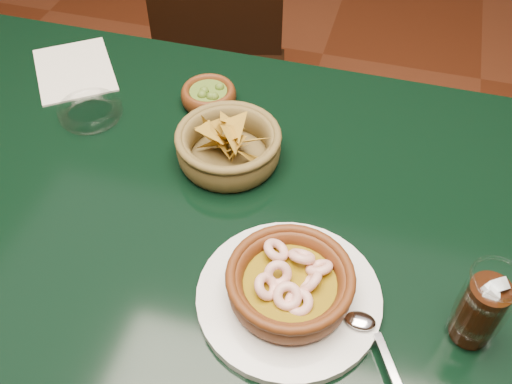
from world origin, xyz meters
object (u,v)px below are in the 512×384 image
(dining_chair, at_px, (214,66))
(cola_drink, at_px, (482,308))
(dining_table, at_px, (182,229))
(chip_basket, at_px, (229,146))
(shrimp_plate, at_px, (290,287))

(dining_chair, xyz_separation_m, cola_drink, (0.65, -0.84, 0.34))
(cola_drink, bearing_deg, dining_table, 163.71)
(chip_basket, height_order, cola_drink, cola_drink)
(dining_table, distance_m, shrimp_plate, 0.30)
(dining_table, height_order, shrimp_plate, shrimp_plate)
(dining_table, bearing_deg, shrimp_plate, -33.61)
(dining_table, distance_m, cola_drink, 0.51)
(dining_chair, xyz_separation_m, shrimp_plate, (0.41, -0.85, 0.30))
(shrimp_plate, distance_m, cola_drink, 0.24)
(dining_chair, bearing_deg, dining_table, -75.06)
(dining_table, height_order, chip_basket, chip_basket)
(cola_drink, bearing_deg, dining_chair, 127.80)
(dining_table, relative_size, shrimp_plate, 3.93)
(dining_chair, distance_m, shrimp_plate, 0.99)
(shrimp_plate, height_order, chip_basket, chip_basket)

